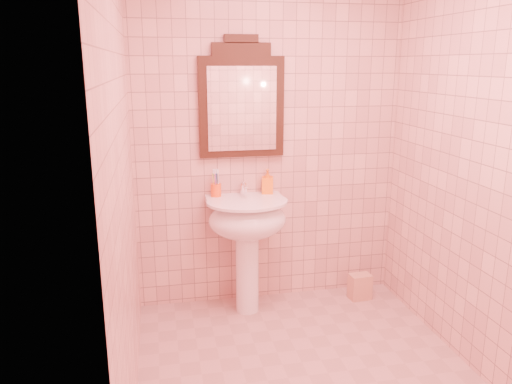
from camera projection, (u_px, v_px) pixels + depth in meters
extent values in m
plane|color=tan|center=(308.00, 375.00, 2.98)|extent=(2.20, 2.20, 0.00)
cube|color=beige|center=(269.00, 141.00, 3.71)|extent=(2.00, 0.02, 2.50)
cylinder|color=white|center=(247.00, 267.00, 3.69)|extent=(0.17, 0.17, 0.70)
ellipsoid|color=white|center=(247.00, 220.00, 3.58)|extent=(0.56, 0.46, 0.28)
cube|color=white|center=(243.00, 199.00, 3.71)|extent=(0.56, 0.15, 0.05)
cylinder|color=white|center=(247.00, 202.00, 3.54)|extent=(0.58, 0.58, 0.02)
cylinder|color=white|center=(243.00, 189.00, 3.69)|extent=(0.04, 0.04, 0.09)
cylinder|color=white|center=(245.00, 186.00, 3.63)|extent=(0.02, 0.10, 0.02)
cylinder|color=white|center=(246.00, 190.00, 3.58)|extent=(0.02, 0.02, 0.04)
cube|color=white|center=(243.00, 181.00, 3.68)|extent=(0.02, 0.07, 0.01)
cube|color=black|center=(242.00, 107.00, 3.59)|extent=(0.62, 0.05, 0.72)
cube|color=black|center=(241.00, 49.00, 3.49)|extent=(0.42, 0.05, 0.09)
cube|color=black|center=(241.00, 39.00, 3.47)|extent=(0.24, 0.05, 0.06)
cube|color=white|center=(242.00, 109.00, 3.56)|extent=(0.50, 0.01, 0.60)
cylinder|color=#FF5415|center=(216.00, 190.00, 3.65)|extent=(0.08, 0.08, 0.10)
cylinder|color=silver|center=(218.00, 185.00, 3.64)|extent=(0.01, 0.01, 0.18)
cylinder|color=#338CD8|center=(217.00, 184.00, 3.65)|extent=(0.01, 0.01, 0.18)
cylinder|color=#E5334C|center=(215.00, 184.00, 3.65)|extent=(0.01, 0.01, 0.18)
cylinder|color=#3FBF59|center=(214.00, 185.00, 3.64)|extent=(0.01, 0.01, 0.18)
cylinder|color=#D8CC4C|center=(214.00, 185.00, 3.63)|extent=(0.01, 0.01, 0.18)
cylinder|color=purple|center=(216.00, 185.00, 3.62)|extent=(0.01, 0.01, 0.18)
cylinder|color=#4C4C59|center=(218.00, 185.00, 3.63)|extent=(0.01, 0.01, 0.18)
imported|color=orange|center=(268.00, 181.00, 3.72)|extent=(0.10, 0.10, 0.19)
cube|color=tan|center=(360.00, 287.00, 3.94)|extent=(0.17, 0.12, 0.20)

